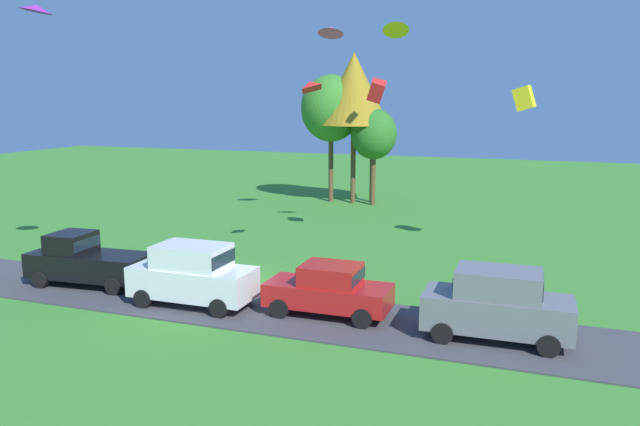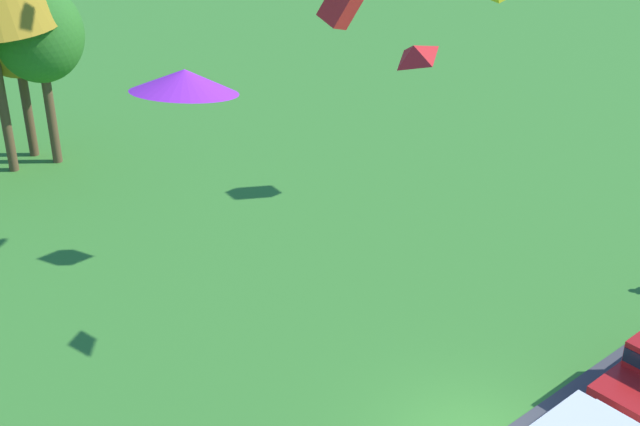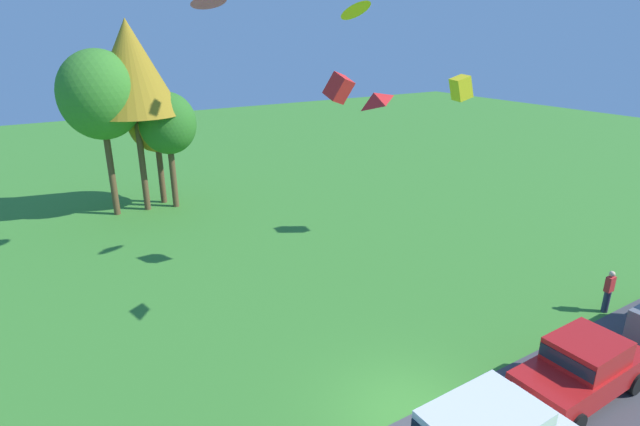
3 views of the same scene
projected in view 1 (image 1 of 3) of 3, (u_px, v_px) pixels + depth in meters
name	position (u px, v px, depth m)	size (l,w,h in m)	color
ground_plane	(238.00, 286.00, 25.64)	(120.00, 120.00, 0.00)	#3D842D
pavement_strip	(209.00, 303.00, 23.46)	(36.00, 4.40, 0.06)	#424247
car_pickup_by_flagpole	(85.00, 260.00, 25.50)	(5.13, 2.35, 2.14)	black
car_suv_near_entrance	(192.00, 272.00, 22.94)	(4.62, 2.08, 2.28)	white
car_sedan_far_end	(329.00, 288.00, 21.89)	(4.42, 2.00, 1.84)	red
car_suv_mid_row	(498.00, 302.00, 19.62)	(4.64, 2.12, 2.28)	slate
person_watching_sky	(492.00, 291.00, 22.16)	(0.36, 0.24, 1.71)	#2D334C
tree_lone_near	(331.00, 109.00, 45.42)	(4.41, 4.41, 9.31)	brown
tree_far_left	(354.00, 89.00, 44.51)	(5.13, 5.13, 10.84)	brown
tree_right_of_center	(373.00, 135.00, 45.46)	(3.23, 3.23, 6.81)	brown
tree_left_of_center	(374.00, 135.00, 44.19)	(3.27, 3.27, 6.91)	brown
kite_diamond_over_trees	(309.00, 86.00, 27.33)	(0.97, 0.83, 0.36)	red
kite_box_high_left	(377.00, 91.00, 30.96)	(0.70, 0.70, 0.98)	red
kite_delta_topmost	(396.00, 28.00, 30.34)	(1.28, 1.28, 0.26)	yellow
kite_delta_mid_center	(36.00, 8.00, 24.96)	(1.24, 1.24, 0.26)	purple
kite_delta_near_flag	(331.00, 30.00, 35.18)	(1.47, 1.47, 0.39)	#EA4C9E
kite_box_high_right	(524.00, 98.00, 28.69)	(0.74, 0.74, 1.03)	yellow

